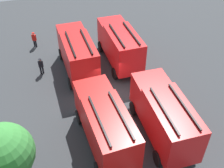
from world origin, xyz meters
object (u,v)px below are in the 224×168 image
(tree_1, at_px, (4,154))
(firefighter_0, at_px, (41,65))
(traffic_cone_0, at_px, (159,84))
(fire_truck_1, at_px, (120,44))
(firefighter_1, at_px, (34,39))
(fire_truck_3, at_px, (77,52))
(fire_truck_2, at_px, (105,123))
(fire_truck_0, at_px, (164,114))

(tree_1, bearing_deg, firefighter_0, -13.17)
(tree_1, xyz_separation_m, traffic_cone_0, (6.43, -12.50, -3.18))
(fire_truck_1, relative_size, traffic_cone_0, 10.35)
(firefighter_1, xyz_separation_m, traffic_cone_0, (-10.15, -10.02, -0.59))
(firefighter_0, distance_m, traffic_cone_0, 11.05)
(fire_truck_1, relative_size, fire_truck_3, 1.00)
(tree_1, height_order, traffic_cone_0, tree_1)
(firefighter_0, height_order, firefighter_1, firefighter_1)
(fire_truck_1, height_order, fire_truck_2, same)
(firefighter_1, xyz_separation_m, tree_1, (-16.58, 2.48, 2.60))
(traffic_cone_0, bearing_deg, fire_truck_1, 25.91)
(fire_truck_1, distance_m, firefighter_1, 9.65)
(fire_truck_1, distance_m, fire_truck_3, 4.19)
(firefighter_0, xyz_separation_m, firefighter_1, (5.11, 0.20, 0.00))
(firefighter_0, bearing_deg, fire_truck_2, 6.55)
(traffic_cone_0, bearing_deg, tree_1, 117.24)
(fire_truck_0, height_order, traffic_cone_0, fire_truck_0)
(fire_truck_2, bearing_deg, fire_truck_3, -2.54)
(fire_truck_0, distance_m, fire_truck_1, 9.70)
(fire_truck_0, relative_size, firefighter_0, 4.34)
(fire_truck_2, relative_size, fire_truck_3, 1.01)
(firefighter_1, bearing_deg, fire_truck_2, 49.24)
(fire_truck_2, relative_size, firefighter_0, 4.38)
(fire_truck_0, bearing_deg, traffic_cone_0, -22.27)
(firefighter_0, xyz_separation_m, tree_1, (-11.47, 2.68, 2.60))
(fire_truck_3, bearing_deg, fire_truck_2, 179.30)
(firefighter_0, distance_m, firefighter_1, 5.12)
(fire_truck_3, relative_size, tree_1, 1.38)
(firefighter_1, relative_size, traffic_cone_0, 2.40)
(fire_truck_0, bearing_deg, fire_truck_1, 1.20)
(firefighter_1, bearing_deg, firefighter_0, 37.60)
(firefighter_1, bearing_deg, fire_truck_3, 67.21)
(tree_1, bearing_deg, fire_truck_3, -29.45)
(fire_truck_0, relative_size, fire_truck_3, 1.00)
(fire_truck_0, relative_size, fire_truck_2, 0.99)
(fire_truck_1, relative_size, firefighter_1, 4.31)
(fire_truck_2, relative_size, firefighter_1, 4.37)
(fire_truck_2, xyz_separation_m, tree_1, (-1.73, 6.15, 1.38))
(fire_truck_2, distance_m, firefighter_0, 10.41)
(firefighter_1, distance_m, traffic_cone_0, 14.27)
(fire_truck_3, relative_size, firefighter_0, 4.34)
(fire_truck_2, bearing_deg, tree_1, 102.75)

